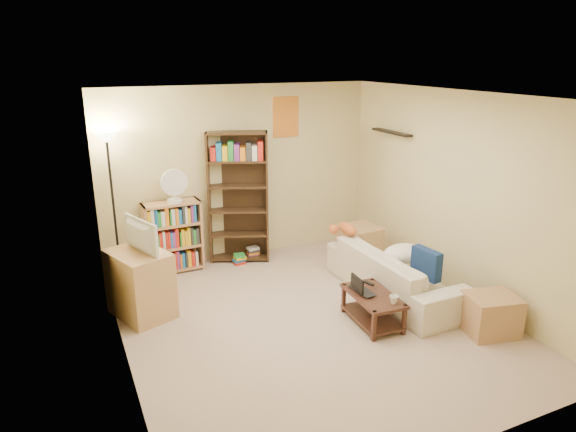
{
  "coord_description": "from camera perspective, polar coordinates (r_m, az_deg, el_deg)",
  "views": [
    {
      "loc": [
        -2.4,
        -4.62,
        2.9
      ],
      "look_at": [
        0.04,
        0.67,
        1.05
      ],
      "focal_mm": 32.0,
      "sensor_mm": 36.0,
      "label": 1
    }
  ],
  "objects": [
    {
      "name": "sofa",
      "position": [
        6.56,
        11.8,
        -6.17
      ],
      "size": [
        2.05,
        0.86,
        0.59
      ],
      "primitive_type": "imported",
      "rotation": [
        0.0,
        0.0,
        1.59
      ],
      "color": "beige",
      "rests_on": "ground"
    },
    {
      "name": "coffee_table",
      "position": [
        5.89,
        9.4,
        -9.78
      ],
      "size": [
        0.49,
        0.81,
        0.35
      ],
      "rotation": [
        0.0,
        0.0,
        -0.06
      ],
      "color": "#44231A",
      "rests_on": "ground"
    },
    {
      "name": "side_table",
      "position": [
        7.39,
        7.95,
        -3.3
      ],
      "size": [
        0.52,
        0.52,
        0.57
      ],
      "primitive_type": "cube",
      "rotation": [
        0.0,
        0.0,
        0.05
      ],
      "color": "tan",
      "rests_on": "ground"
    },
    {
      "name": "tv_remote",
      "position": [
        6.07,
        8.94,
        -7.37
      ],
      "size": [
        0.08,
        0.15,
        0.02
      ],
      "primitive_type": "cube",
      "rotation": [
        0.0,
        0.0,
        0.24
      ],
      "color": "black",
      "rests_on": "coffee_table"
    },
    {
      "name": "tall_bookshelf",
      "position": [
        7.31,
        -5.54,
        2.41
      ],
      "size": [
        0.89,
        0.58,
        1.88
      ],
      "rotation": [
        0.0,
        0.0,
        -0.39
      ],
      "color": "#3C2517",
      "rests_on": "ground"
    },
    {
      "name": "book_stacks",
      "position": [
        7.54,
        -4.58,
        -4.4
      ],
      "size": [
        0.42,
        0.25,
        0.18
      ],
      "color": "red",
      "rests_on": "ground"
    },
    {
      "name": "desk_fan",
      "position": [
        6.97,
        -12.53,
        3.31
      ],
      "size": [
        0.35,
        0.2,
        0.46
      ],
      "color": "white",
      "rests_on": "short_bookshelf"
    },
    {
      "name": "laptop_screen",
      "position": [
        5.8,
        7.69,
        -7.51
      ],
      "size": [
        0.03,
        0.26,
        0.17
      ],
      "primitive_type": "cube",
      "rotation": [
        0.0,
        0.0,
        -0.06
      ],
      "color": "white",
      "rests_on": "laptop"
    },
    {
      "name": "laptop",
      "position": [
        5.89,
        8.63,
        -8.12
      ],
      "size": [
        0.4,
        0.29,
        0.03
      ],
      "primitive_type": "imported",
      "rotation": [
        0.0,
        0.0,
        1.64
      ],
      "color": "black",
      "rests_on": "coffee_table"
    },
    {
      "name": "navy_pillow",
      "position": [
        6.21,
        15.11,
        -5.13
      ],
      "size": [
        0.16,
        0.4,
        0.35
      ],
      "primitive_type": "cube",
      "rotation": [
        0.0,
        0.0,
        1.69
      ],
      "color": "navy",
      "rests_on": "sofa"
    },
    {
      "name": "television",
      "position": [
        5.93,
        -16.55,
        -2.19
      ],
      "size": [
        0.71,
        0.51,
        0.38
      ],
      "primitive_type": "imported",
      "rotation": [
        0.0,
        0.0,
        1.92
      ],
      "color": "black",
      "rests_on": "tv_stand"
    },
    {
      "name": "floor_lamp",
      "position": [
        6.83,
        -19.28,
        5.56
      ],
      "size": [
        0.34,
        0.34,
        2.0
      ],
      "color": "black",
      "rests_on": "ground"
    },
    {
      "name": "short_bookshelf",
      "position": [
        7.22,
        -12.66,
        -2.29
      ],
      "size": [
        0.78,
        0.34,
        1.0
      ],
      "rotation": [
        0.0,
        0.0,
        0.03
      ],
      "color": "tan",
      "rests_on": "ground"
    },
    {
      "name": "tv_stand",
      "position": [
        6.14,
        -16.08,
        -7.27
      ],
      "size": [
        0.74,
        0.86,
        0.78
      ],
      "primitive_type": "cube",
      "rotation": [
        0.0,
        0.0,
        0.35
      ],
      "color": "#B07756",
      "rests_on": "ground"
    },
    {
      "name": "room",
      "position": [
        5.37,
        2.68,
        3.83
      ],
      "size": [
        4.5,
        4.54,
        2.52
      ],
      "color": "#BCA38D",
      "rests_on": "ground"
    },
    {
      "name": "tabby_cat",
      "position": [
        6.88,
        6.36,
        -1.42
      ],
      "size": [
        0.46,
        0.17,
        0.16
      ],
      "color": "#CA612A",
      "rests_on": "sofa"
    },
    {
      "name": "end_cabinet",
      "position": [
        6.03,
        21.61,
        -10.14
      ],
      "size": [
        0.61,
        0.55,
        0.44
      ],
      "primitive_type": "cube",
      "rotation": [
        0.0,
        0.0,
        -0.24
      ],
      "color": "tan",
      "rests_on": "ground"
    },
    {
      "name": "cream_blanket",
      "position": [
        6.6,
        12.68,
        -4.1
      ],
      "size": [
        0.54,
        0.39,
        0.23
      ],
      "primitive_type": "ellipsoid",
      "color": "white",
      "rests_on": "sofa"
    },
    {
      "name": "mug",
      "position": [
        5.66,
        11.67,
        -9.08
      ],
      "size": [
        0.12,
        0.12,
        0.09
      ],
      "primitive_type": "imported",
      "rotation": [
        0.0,
        0.0,
        0.11
      ],
      "color": "white",
      "rests_on": "coffee_table"
    }
  ]
}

